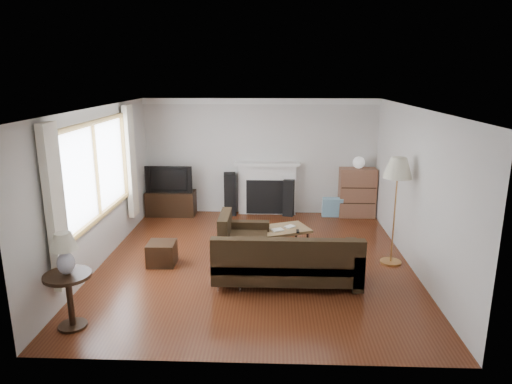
{
  "coord_description": "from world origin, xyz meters",
  "views": [
    {
      "loc": [
        0.29,
        -7.01,
        3.01
      ],
      "look_at": [
        0.0,
        0.3,
        1.1
      ],
      "focal_mm": 32.0,
      "sensor_mm": 36.0,
      "label": 1
    }
  ],
  "objects_px": {
    "floor_lamp": "(395,212)",
    "side_table": "(70,301)",
    "tv_stand": "(171,203)",
    "sectional_sofa": "(287,259)",
    "coffee_table": "(277,240)",
    "bookshelf": "(357,193)"
  },
  "relations": [
    {
      "from": "floor_lamp",
      "to": "side_table",
      "type": "height_order",
      "value": "floor_lamp"
    },
    {
      "from": "tv_stand",
      "to": "sectional_sofa",
      "type": "relative_size",
      "value": 0.45
    },
    {
      "from": "sectional_sofa",
      "to": "coffee_table",
      "type": "distance_m",
      "value": 1.22
    },
    {
      "from": "bookshelf",
      "to": "side_table",
      "type": "xyz_separation_m",
      "value": [
        -4.24,
        -4.64,
        -0.18
      ]
    },
    {
      "from": "tv_stand",
      "to": "floor_lamp",
      "type": "height_order",
      "value": "floor_lamp"
    },
    {
      "from": "floor_lamp",
      "to": "side_table",
      "type": "xyz_separation_m",
      "value": [
        -4.37,
        -2.12,
        -0.53
      ]
    },
    {
      "from": "bookshelf",
      "to": "sectional_sofa",
      "type": "height_order",
      "value": "bookshelf"
    },
    {
      "from": "tv_stand",
      "to": "bookshelf",
      "type": "relative_size",
      "value": 1.0
    },
    {
      "from": "tv_stand",
      "to": "coffee_table",
      "type": "bearing_deg",
      "value": -41.85
    },
    {
      "from": "bookshelf",
      "to": "tv_stand",
      "type": "bearing_deg",
      "value": -179.34
    },
    {
      "from": "floor_lamp",
      "to": "coffee_table",
      "type": "bearing_deg",
      "value": 167.49
    },
    {
      "from": "bookshelf",
      "to": "side_table",
      "type": "height_order",
      "value": "bookshelf"
    },
    {
      "from": "coffee_table",
      "to": "floor_lamp",
      "type": "relative_size",
      "value": 0.62
    },
    {
      "from": "tv_stand",
      "to": "sectional_sofa",
      "type": "height_order",
      "value": "sectional_sofa"
    },
    {
      "from": "tv_stand",
      "to": "coffee_table",
      "type": "height_order",
      "value": "tv_stand"
    },
    {
      "from": "sectional_sofa",
      "to": "coffee_table",
      "type": "xyz_separation_m",
      "value": [
        -0.13,
        1.21,
        -0.16
      ]
    },
    {
      "from": "coffee_table",
      "to": "side_table",
      "type": "bearing_deg",
      "value": -157.65
    },
    {
      "from": "coffee_table",
      "to": "tv_stand",
      "type": "bearing_deg",
      "value": 115.28
    },
    {
      "from": "floor_lamp",
      "to": "side_table",
      "type": "distance_m",
      "value": 4.88
    },
    {
      "from": "sectional_sofa",
      "to": "floor_lamp",
      "type": "relative_size",
      "value": 1.32
    },
    {
      "from": "floor_lamp",
      "to": "bookshelf",
      "type": "bearing_deg",
      "value": 93.04
    },
    {
      "from": "bookshelf",
      "to": "coffee_table",
      "type": "relative_size",
      "value": 0.98
    }
  ]
}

